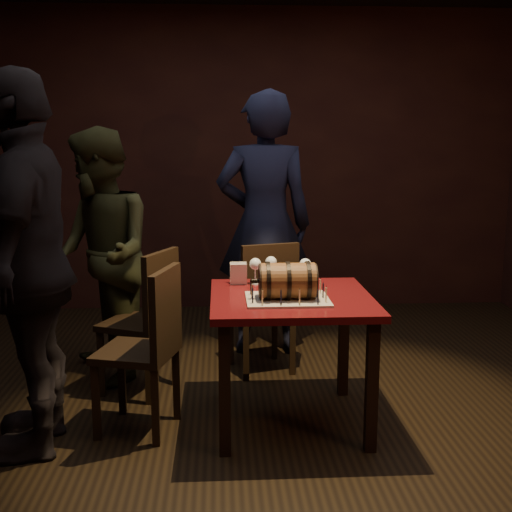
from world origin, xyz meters
name	(u,v)px	position (x,y,z in m)	size (l,w,h in m)	color
room_shell	(274,178)	(0.00, 0.00, 1.40)	(5.04, 5.04, 2.80)	black
pub_table	(291,315)	(0.09, -0.11, 0.64)	(0.90, 0.90, 0.75)	#490C0F
cake_board	(287,299)	(0.06, -0.21, 0.76)	(0.45, 0.35, 0.01)	#AA9C89
barrel_cake	(288,281)	(0.06, -0.21, 0.86)	(0.36, 0.21, 0.21)	brown
birthday_candles	(288,291)	(0.06, -0.21, 0.80)	(0.40, 0.30, 0.09)	#EFD38E
wine_glass_left	(255,265)	(-0.09, 0.19, 0.87)	(0.07, 0.07, 0.16)	silver
wine_glass_mid	(271,263)	(0.00, 0.24, 0.87)	(0.07, 0.07, 0.16)	silver
wine_glass_right	(305,266)	(0.20, 0.16, 0.87)	(0.07, 0.07, 0.16)	silver
pint_of_ale	(269,277)	(-0.02, 0.07, 0.82)	(0.07, 0.07, 0.15)	silver
menu_card	(238,274)	(-0.20, 0.19, 0.81)	(0.10, 0.05, 0.13)	white
chair_back	(265,300)	(0.00, 0.68, 0.52)	(0.50, 0.50, 0.93)	black
chair_left_rear	(148,314)	(-0.77, 0.38, 0.52)	(0.53, 0.53, 0.93)	black
chair_left_front	(149,341)	(-0.70, -0.18, 0.52)	(0.49, 0.49, 0.93)	black
person_back	(264,225)	(0.03, 1.16, 0.98)	(0.72, 0.47, 1.96)	black
person_left_rear	(100,256)	(-1.10, 0.64, 0.85)	(0.82, 0.64, 1.70)	#36361B
person_left_front	(29,265)	(-1.28, -0.31, 0.98)	(1.15, 0.48, 1.96)	black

